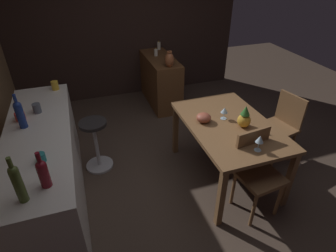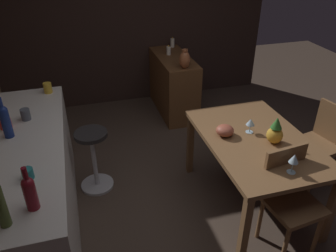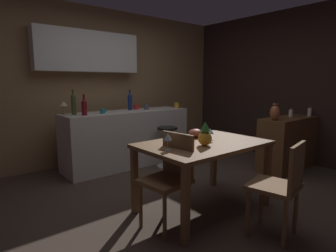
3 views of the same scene
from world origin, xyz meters
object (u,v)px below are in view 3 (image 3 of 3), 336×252
at_px(sideboard_cabinet, 288,143).
at_px(wine_bottle_olive, 74,103).
at_px(cup_red, 136,107).
at_px(counter_lamp, 64,105).
at_px(wine_glass_right, 210,132).
at_px(cup_teal, 103,111).
at_px(dining_table, 203,150).
at_px(wine_bottle_cobalt, 130,101).
at_px(cup_slate, 146,107).
at_px(pillar_candle_short, 310,112).
at_px(chair_near_window, 169,176).
at_px(chair_by_doorway, 281,185).
at_px(pillar_candle_tall, 291,113).
at_px(cup_mustard, 177,105).
at_px(vase_copper, 275,112).
at_px(bar_stool, 167,146).
at_px(wine_bottle_ruby, 84,106).
at_px(wine_glass_left, 168,137).
at_px(pineapple_centerpiece, 205,135).
at_px(fruit_bowl, 196,133).

distance_m(sideboard_cabinet, wine_bottle_olive, 3.33).
relative_size(cup_red, counter_lamp, 0.70).
height_order(wine_glass_right, cup_teal, cup_teal).
xyz_separation_m(dining_table, wine_bottle_cobalt, (0.36, 2.03, 0.40)).
distance_m(cup_slate, pillar_candle_short, 2.68).
height_order(chair_near_window, chair_by_doorway, chair_near_window).
bearing_deg(pillar_candle_tall, cup_mustard, 123.30).
height_order(cup_slate, vase_copper, vase_copper).
xyz_separation_m(cup_teal, cup_slate, (0.85, 0.07, 0.01)).
height_order(dining_table, cup_teal, cup_teal).
bearing_deg(cup_teal, dining_table, -82.78).
xyz_separation_m(bar_stool, cup_mustard, (0.50, 0.35, 0.60)).
height_order(dining_table, bar_stool, dining_table).
distance_m(chair_by_doorway, wine_bottle_ruby, 2.76).
height_order(wine_bottle_cobalt, pillar_candle_tall, wine_bottle_cobalt).
bearing_deg(cup_teal, wine_bottle_cobalt, 16.87).
xyz_separation_m(counter_lamp, vase_copper, (2.33, -2.02, -0.10)).
xyz_separation_m(chair_near_window, bar_stool, (1.15, 1.44, -0.14)).
height_order(cup_mustard, vase_copper, vase_copper).
relative_size(wine_glass_right, wine_bottle_ruby, 0.46).
height_order(wine_bottle_olive, pillar_candle_tall, wine_bottle_olive).
xyz_separation_m(chair_by_doorway, vase_copper, (1.51, 0.95, 0.45)).
bearing_deg(cup_red, wine_bottle_ruby, -165.70).
bearing_deg(wine_bottle_olive, wine_glass_left, -86.14).
distance_m(pineapple_centerpiece, cup_teal, 1.97).
height_order(wine_bottle_olive, vase_copper, wine_bottle_olive).
distance_m(wine_bottle_cobalt, wine_bottle_olive, 1.00).
distance_m(wine_bottle_ruby, cup_red, 1.09).
bearing_deg(cup_slate, wine_bottle_olive, 178.87).
bearing_deg(counter_lamp, chair_by_doorway, -74.51).
relative_size(wine_glass_right, cup_teal, 1.24).
xyz_separation_m(pineapple_centerpiece, vase_copper, (1.72, 0.24, 0.09)).
height_order(pineapple_centerpiece, fruit_bowl, pineapple_centerpiece).
distance_m(chair_by_doorway, wine_glass_left, 1.08).
distance_m(wine_bottle_ruby, cup_teal, 0.32).
distance_m(chair_by_doorway, wine_glass_right, 0.91).
relative_size(wine_glass_right, pineapple_centerpiece, 0.56).
bearing_deg(cup_teal, pillar_candle_short, -33.79).
bearing_deg(pillar_candle_tall, fruit_bowl, 177.85).
distance_m(cup_slate, pillar_candle_tall, 2.35).
distance_m(sideboard_cabinet, wine_bottle_cobalt, 2.64).
bearing_deg(dining_table, sideboard_cabinet, 3.70).
distance_m(fruit_bowl, pillar_candle_short, 2.39).
relative_size(wine_bottle_olive, vase_copper, 1.52).
distance_m(sideboard_cabinet, wine_glass_left, 2.63).
xyz_separation_m(wine_glass_right, pillar_candle_tall, (2.07, 0.16, 0.04)).
distance_m(bar_stool, wine_bottle_cobalt, 0.99).
relative_size(fruit_bowl, cup_teal, 1.46).
relative_size(pineapple_centerpiece, wine_bottle_ruby, 0.82).
height_order(cup_slate, pillar_candle_short, cup_slate).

